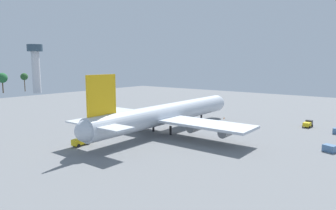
{
  "coord_description": "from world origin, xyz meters",
  "views": [
    {
      "loc": [
        -75.34,
        -58.47,
        22.0
      ],
      "look_at": [
        0.0,
        0.0,
        8.62
      ],
      "focal_mm": 32.22,
      "sensor_mm": 36.0,
      "label": 1
    }
  ],
  "objects_px": {
    "maintenance_van": "(80,142)",
    "safety_cone_nose": "(224,118)",
    "cargo_container_aft": "(330,148)",
    "control_tower": "(36,63)",
    "fuel_truck": "(308,124)",
    "cargo_airplane": "(167,114)"
  },
  "relations": [
    {
      "from": "maintenance_van",
      "to": "control_tower",
      "type": "height_order",
      "value": "control_tower"
    },
    {
      "from": "cargo_airplane",
      "to": "control_tower",
      "type": "xyz_separation_m",
      "value": [
        39.98,
        152.13,
        15.83
      ]
    },
    {
      "from": "cargo_airplane",
      "to": "maintenance_van",
      "type": "height_order",
      "value": "cargo_airplane"
    },
    {
      "from": "safety_cone_nose",
      "to": "fuel_truck",
      "type": "bearing_deg",
      "value": -83.71
    },
    {
      "from": "cargo_container_aft",
      "to": "safety_cone_nose",
      "type": "xyz_separation_m",
      "value": [
        24.52,
        41.85,
        -0.53
      ]
    },
    {
      "from": "fuel_truck",
      "to": "safety_cone_nose",
      "type": "distance_m",
      "value": 30.47
    },
    {
      "from": "cargo_airplane",
      "to": "control_tower",
      "type": "distance_m",
      "value": 158.1
    },
    {
      "from": "cargo_container_aft",
      "to": "safety_cone_nose",
      "type": "relative_size",
      "value": 5.06
    },
    {
      "from": "safety_cone_nose",
      "to": "control_tower",
      "type": "height_order",
      "value": "control_tower"
    },
    {
      "from": "cargo_airplane",
      "to": "control_tower",
      "type": "height_order",
      "value": "control_tower"
    },
    {
      "from": "fuel_truck",
      "to": "safety_cone_nose",
      "type": "bearing_deg",
      "value": 96.29
    },
    {
      "from": "control_tower",
      "to": "maintenance_van",
      "type": "bearing_deg",
      "value": -115.11
    },
    {
      "from": "cargo_airplane",
      "to": "maintenance_van",
      "type": "distance_m",
      "value": 29.07
    },
    {
      "from": "cargo_airplane",
      "to": "cargo_container_aft",
      "type": "bearing_deg",
      "value": -81.02
    },
    {
      "from": "cargo_airplane",
      "to": "maintenance_van",
      "type": "xyz_separation_m",
      "value": [
        -27.52,
        8.07,
        -4.75
      ]
    },
    {
      "from": "cargo_container_aft",
      "to": "control_tower",
      "type": "relative_size",
      "value": 0.1
    },
    {
      "from": "maintenance_van",
      "to": "cargo_container_aft",
      "type": "distance_m",
      "value": 64.04
    },
    {
      "from": "fuel_truck",
      "to": "cargo_container_aft",
      "type": "relative_size",
      "value": 1.25
    },
    {
      "from": "cargo_airplane",
      "to": "safety_cone_nose",
      "type": "bearing_deg",
      "value": -6.95
    },
    {
      "from": "cargo_airplane",
      "to": "safety_cone_nose",
      "type": "relative_size",
      "value": 101.92
    },
    {
      "from": "maintenance_van",
      "to": "safety_cone_nose",
      "type": "height_order",
      "value": "maintenance_van"
    },
    {
      "from": "control_tower",
      "to": "cargo_airplane",
      "type": "bearing_deg",
      "value": -104.73
    }
  ]
}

